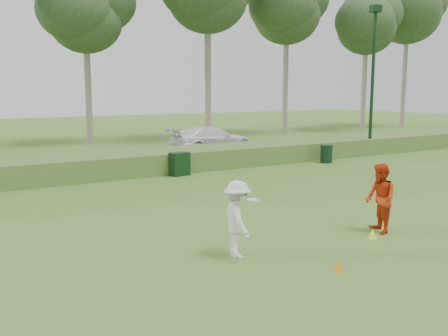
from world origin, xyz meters
TOP-DOWN VIEW (x-y plane):
  - ground at (0.00, 0.00)m, footprint 120.00×120.00m
  - reed_strip at (0.00, 12.00)m, footprint 80.00×3.00m
  - park_road at (0.00, 17.00)m, footprint 80.00×6.00m
  - lamp_post at (14.00, 11.00)m, footprint 0.70×0.70m
  - tree_4 at (2.00, 24.50)m, footprint 6.24×6.24m
  - tree_6 at (18.00, 23.80)m, footprint 7.02×7.02m
  - tree_7 at (26.00, 22.80)m, footprint 6.50×6.50m
  - tree_8 at (33.00, 24.20)m, footprint 8.06×8.06m
  - player_white at (-2.01, 0.16)m, footprint 0.97×1.22m
  - player_red at (2.13, -0.16)m, footprint 0.97×1.07m
  - cone_orange at (-0.74, -1.67)m, footprint 0.21×0.21m
  - cone_yellow at (1.57, -0.46)m, footprint 0.22×0.22m
  - utility_cabinet at (1.61, 10.27)m, footprint 0.85×0.59m
  - trash_bin at (9.60, 9.80)m, footprint 0.75×0.75m
  - car_right at (6.66, 16.28)m, footprint 5.10×2.18m

SIDE VIEW (x-z plane):
  - ground at x=0.00m, z-range 0.00..0.00m
  - park_road at x=0.00m, z-range 0.00..0.06m
  - cone_orange at x=-0.74m, z-range 0.00..0.23m
  - cone_yellow at x=1.57m, z-range 0.00..0.24m
  - trash_bin at x=9.60m, z-range 0.00..0.90m
  - reed_strip at x=0.00m, z-range 0.00..0.90m
  - utility_cabinet at x=1.61m, z-range 0.00..0.99m
  - car_right at x=6.66m, z-range 0.06..1.52m
  - player_white at x=-2.01m, z-range 0.00..1.70m
  - player_red at x=2.13m, z-range 0.00..1.79m
  - lamp_post at x=14.00m, z-range 1.51..9.68m
  - tree_4 at x=2.00m, z-range 2.84..14.34m
  - tree_7 at x=26.00m, z-range 3.09..15.59m
  - tree_6 at x=18.00m, z-range 3.35..16.85m
  - tree_8 at x=33.00m, z-range 3.73..18.73m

